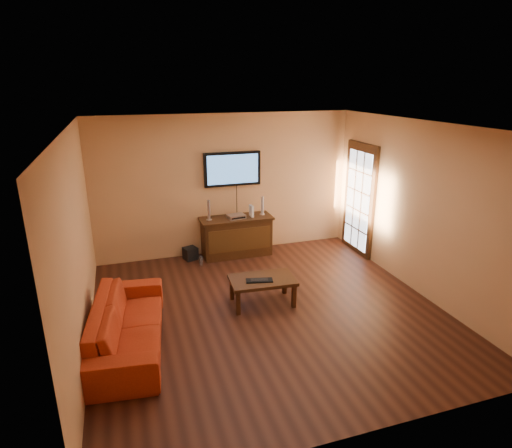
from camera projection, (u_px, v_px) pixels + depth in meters
name	position (u px, v px, depth m)	size (l,w,h in m)	color
ground_plane	(268.00, 310.00, 6.38)	(5.00, 5.00, 0.00)	black
room_walls	(256.00, 191.00, 6.41)	(5.00, 5.00, 5.00)	tan
french_door	(359.00, 200.00, 8.29)	(0.07, 1.02, 2.22)	black
media_console	(237.00, 236.00, 8.30)	(1.39, 0.53, 0.77)	black
television	(232.00, 169.00, 8.10)	(1.10, 0.08, 0.65)	black
coffee_table	(262.00, 282.00, 6.47)	(1.01, 0.65, 0.42)	black
sofa	(127.00, 317.00, 5.42)	(2.11, 0.62, 0.83)	#AB2F13
speaker_left	(209.00, 211.00, 7.98)	(0.11, 0.11, 0.38)	silver
speaker_right	(262.00, 206.00, 8.31)	(0.10, 0.10, 0.37)	silver
av_receiver	(236.00, 216.00, 8.13)	(0.32, 0.23, 0.07)	silver
game_console	(251.00, 211.00, 8.22)	(0.05, 0.16, 0.22)	white
subwoofer	(190.00, 253.00, 8.18)	(0.24, 0.24, 0.24)	black
bottle	(201.00, 261.00, 7.87)	(0.07, 0.07, 0.21)	white
keyboard	(259.00, 280.00, 6.38)	(0.42, 0.23, 0.02)	black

